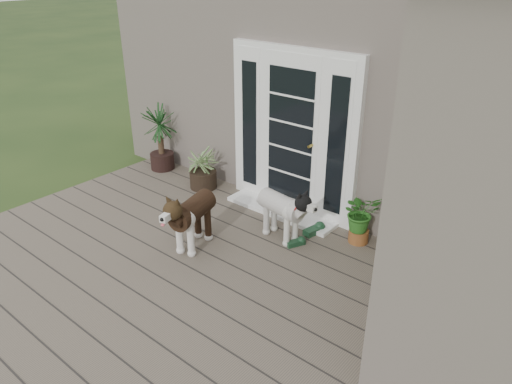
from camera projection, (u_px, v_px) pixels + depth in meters
The scene contains 14 objects.
deck at pixel (181, 294), 5.00m from camera, with size 6.20×4.60×0.12m, color #6B5B4C.
house_main at pixel (383, 79), 7.29m from camera, with size 7.40×4.00×3.10m, color #665E54.
door_unit at pixel (292, 133), 6.14m from camera, with size 1.90×0.14×2.15m, color white.
door_step at pixel (281, 211), 6.47m from camera, with size 1.60×0.40×0.05m, color white.
brindle_dog at pixel (193, 220), 5.57m from camera, with size 0.36×0.85×0.71m, color #331F12, non-canonical shape.
white_dog at pixel (281, 214), 5.75m from camera, with size 0.34×0.79×0.66m, color white, non-canonical shape.
spider_plant at pixel (203, 165), 7.03m from camera, with size 0.66×0.66×0.71m, color #8DA062, non-canonical shape.
yucca at pixel (160, 138), 7.60m from camera, with size 0.72×0.72×1.04m, color black, non-canonical shape.
herb_a at pixel (360, 221), 5.69m from camera, with size 0.44×0.44×0.56m, color #1B601D.
herb_b at pixel (417, 253), 4.98m from camera, with size 0.44×0.44×0.66m, color #25601B.
herb_c at pixel (407, 237), 5.35m from camera, with size 0.38×0.38×0.58m, color #24631C.
sapling at pixel (444, 221), 4.34m from camera, with size 0.56×0.56×1.89m, color #1E5418, non-canonical shape.
clog_left at pixel (314, 230), 5.97m from camera, with size 0.16×0.34×0.10m, color #173921, non-canonical shape.
clog_right at pixel (296, 242), 5.72m from camera, with size 0.12×0.26×0.08m, color #163820, non-canonical shape.
Camera 1 is at (3.17, -2.21, 3.20)m, focal length 33.73 mm.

